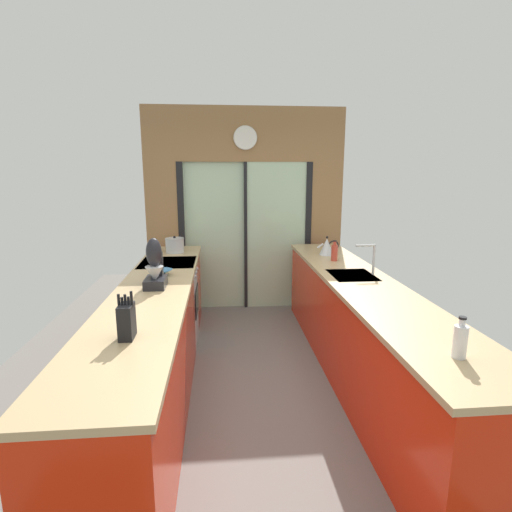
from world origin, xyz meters
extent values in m
cube|color=slate|center=(0.00, 0.60, -0.01)|extent=(5.04, 7.60, 0.02)
cube|color=olive|center=(0.00, 2.40, 2.35)|extent=(2.64, 0.08, 0.70)
cube|color=#B2D1AD|center=(-0.42, 2.42, 1.00)|extent=(0.80, 0.02, 2.00)
cube|color=#B2D1AD|center=(0.42, 2.38, 1.00)|extent=(0.80, 0.02, 2.00)
cube|color=black|center=(-0.86, 2.40, 1.00)|extent=(0.08, 0.10, 2.00)
cube|color=black|center=(0.86, 2.40, 1.00)|extent=(0.08, 0.10, 2.00)
cube|color=black|center=(0.00, 2.40, 1.00)|extent=(0.04, 0.10, 2.00)
cube|color=olive|center=(-1.11, 2.40, 1.00)|extent=(0.42, 0.08, 2.00)
cube|color=olive|center=(1.11, 2.40, 1.00)|extent=(0.42, 0.08, 2.00)
cylinder|color=white|center=(0.00, 2.34, 2.30)|extent=(0.29, 0.03, 0.29)
torus|color=beige|center=(0.00, 2.34, 2.30)|extent=(0.31, 0.02, 0.31)
cube|color=red|center=(-0.91, -0.33, 0.44)|extent=(0.58, 2.55, 0.88)
cube|color=red|center=(-0.91, 1.88, 0.44)|extent=(0.58, 0.65, 0.88)
cube|color=tan|center=(-0.91, 0.30, 0.90)|extent=(0.62, 3.80, 0.04)
cube|color=red|center=(0.91, 0.30, 0.44)|extent=(0.58, 3.80, 0.88)
cube|color=tan|center=(0.91, 0.30, 0.90)|extent=(0.62, 3.80, 0.04)
cube|color=#B7BABC|center=(0.89, 0.55, 0.90)|extent=(0.40, 0.48, 0.05)
cylinder|color=#B7BABC|center=(1.09, 0.55, 1.07)|extent=(0.02, 0.02, 0.29)
cylinder|color=#B7BABC|center=(1.00, 0.55, 1.20)|extent=(0.18, 0.02, 0.02)
cube|color=#B7BABC|center=(-0.91, 1.25, 0.44)|extent=(0.58, 0.60, 0.88)
cube|color=black|center=(-0.61, 1.25, 0.48)|extent=(0.01, 0.48, 0.28)
cube|color=black|center=(-0.91, 1.25, 0.91)|extent=(0.58, 0.60, 0.03)
cylinder|color=#B7BABC|center=(-0.61, 1.07, 0.80)|extent=(0.02, 0.04, 0.04)
cylinder|color=#B7BABC|center=(-0.61, 1.25, 0.80)|extent=(0.02, 0.04, 0.04)
cylinder|color=#B7BABC|center=(-0.61, 1.43, 0.80)|extent=(0.02, 0.04, 0.04)
cylinder|color=teal|center=(-0.89, 0.68, 0.92)|extent=(0.09, 0.09, 0.01)
cone|color=teal|center=(-0.89, 0.68, 0.95)|extent=(0.20, 0.20, 0.05)
cube|color=black|center=(-0.89, -0.75, 1.02)|extent=(0.08, 0.14, 0.20)
cylinder|color=black|center=(-0.93, -0.75, 1.15)|extent=(0.02, 0.02, 0.07)
cylinder|color=black|center=(-0.91, -0.75, 1.14)|extent=(0.02, 0.02, 0.06)
cylinder|color=black|center=(-0.89, -0.75, 1.15)|extent=(0.02, 0.02, 0.07)
cylinder|color=black|center=(-0.87, -0.75, 1.14)|extent=(0.02, 0.02, 0.06)
cylinder|color=black|center=(-0.85, -0.75, 1.16)|extent=(0.02, 0.02, 0.09)
cube|color=black|center=(-0.89, 0.30, 0.96)|extent=(0.17, 0.26, 0.08)
cube|color=black|center=(-0.89, 0.40, 1.10)|extent=(0.10, 0.08, 0.20)
ellipsoid|color=black|center=(-0.89, 0.29, 1.22)|extent=(0.13, 0.12, 0.24)
cone|color=#B7BABC|center=(-0.89, 0.27, 1.04)|extent=(0.15, 0.15, 0.13)
cylinder|color=#B7BABC|center=(-0.89, 1.78, 1.00)|extent=(0.22, 0.22, 0.16)
cylinder|color=#B7BABC|center=(-0.89, 1.78, 1.09)|extent=(0.22, 0.22, 0.01)
sphere|color=black|center=(-0.89, 1.78, 1.11)|extent=(0.03, 0.03, 0.03)
cone|color=#B7BABC|center=(0.89, 1.48, 1.02)|extent=(0.17, 0.17, 0.20)
sphere|color=black|center=(0.89, 1.48, 1.13)|extent=(0.03, 0.03, 0.03)
cylinder|color=#B7BABC|center=(0.81, 1.48, 1.03)|extent=(0.08, 0.02, 0.07)
torus|color=black|center=(0.97, 1.48, 1.03)|extent=(0.12, 0.01, 0.12)
cylinder|color=silver|center=(0.89, -1.16, 1.01)|extent=(0.07, 0.07, 0.17)
cylinder|color=silver|center=(0.89, -1.16, 1.11)|extent=(0.03, 0.03, 0.04)
cylinder|color=black|center=(0.89, -1.16, 1.14)|extent=(0.04, 0.04, 0.01)
cylinder|color=#B23D2D|center=(0.89, 1.16, 1.01)|extent=(0.07, 0.07, 0.17)
cylinder|color=#B23D2D|center=(0.89, 1.16, 1.11)|extent=(0.03, 0.03, 0.04)
cylinder|color=black|center=(0.89, 1.16, 1.14)|extent=(0.04, 0.04, 0.01)
camera|label=1|loc=(-0.34, -2.99, 1.87)|focal=28.02mm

